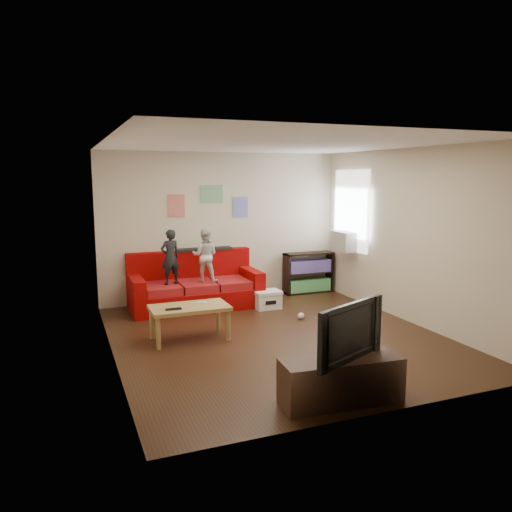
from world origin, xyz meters
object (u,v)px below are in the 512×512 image
object	(u,v)px
sofa	(195,288)
file_box	(267,299)
bookshelf	(308,275)
television	(342,330)
child_a	(170,257)
coffee_table	(190,311)
child_b	(205,255)
tv_stand	(341,380)

from	to	relation	value
sofa	file_box	size ratio (longest dim) A/B	4.91
bookshelf	television	size ratio (longest dim) A/B	0.97
television	child_a	bearing A→B (deg)	78.11
child_a	coffee_table	size ratio (longest dim) A/B	0.86
child_a	child_b	world-z (taller)	child_a
coffee_table	television	bearing A→B (deg)	-69.23
sofa	file_box	bearing A→B (deg)	-27.91
file_box	television	bearing A→B (deg)	-101.15
tv_stand	television	xyz separation A→B (m)	(-0.00, 0.00, 0.53)
file_box	tv_stand	distance (m)	3.70
sofa	file_box	world-z (taller)	sofa
child_b	bookshelf	xyz separation A→B (m)	(2.21, 0.40, -0.57)
child_a	television	bearing A→B (deg)	87.11
file_box	tv_stand	size ratio (longest dim) A/B	0.37
child_a	tv_stand	size ratio (longest dim) A/B	0.75
file_box	tv_stand	bearing A→B (deg)	-101.15
file_box	television	world-z (taller)	television
sofa	tv_stand	xyz separation A→B (m)	(0.41, -4.23, -0.10)
television	file_box	bearing A→B (deg)	54.89
child_a	television	world-z (taller)	child_a
sofa	child_b	xyz separation A→B (m)	(0.15, -0.18, 0.60)
child_a	child_b	xyz separation A→B (m)	(0.60, 0.00, -0.01)
sofa	file_box	distance (m)	1.29
television	bookshelf	bearing A→B (deg)	42.47
child_a	bookshelf	distance (m)	2.89
file_box	television	distance (m)	3.75
bookshelf	coffee_table	bearing A→B (deg)	-145.63
bookshelf	television	bearing A→B (deg)	-113.56
coffee_table	bookshelf	size ratio (longest dim) A/B	1.09
sofa	bookshelf	bearing A→B (deg)	5.42
tv_stand	bookshelf	bearing A→B (deg)	71.33
child_a	bookshelf	size ratio (longest dim) A/B	0.94
bookshelf	tv_stand	xyz separation A→B (m)	(-1.94, -4.45, -0.12)
sofa	child_a	xyz separation A→B (m)	(-0.45, -0.18, 0.60)
coffee_table	bookshelf	distance (m)	3.49
child_b	bookshelf	world-z (taller)	child_b
television	tv_stand	bearing A→B (deg)	-23.96
child_a	tv_stand	bearing A→B (deg)	87.11
file_box	television	size ratio (longest dim) A/B	0.45
file_box	child_a	bearing A→B (deg)	165.07
child_b	television	xyz separation A→B (m)	(0.27, -4.05, -0.17)
file_box	television	xyz separation A→B (m)	(-0.72, -3.63, 0.60)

